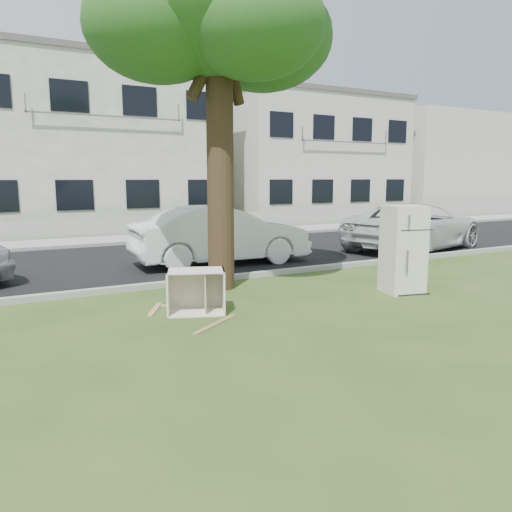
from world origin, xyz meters
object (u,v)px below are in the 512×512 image
fridge (403,249)px  car_center (221,235)px  car_right (415,226)px  cabinet (196,291)px

fridge → car_center: 5.11m
fridge → car_center: fridge is taller
car_right → car_center: bearing=70.3°
cabinet → car_center: car_center is taller
fridge → car_right: (4.83, 4.29, -0.12)m
fridge → car_center: (-1.76, 4.80, -0.10)m
cabinet → fridge: bearing=14.2°
car_center → car_right: car_center is taller
fridge → cabinet: bearing=-174.1°
fridge → car_right: 6.46m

